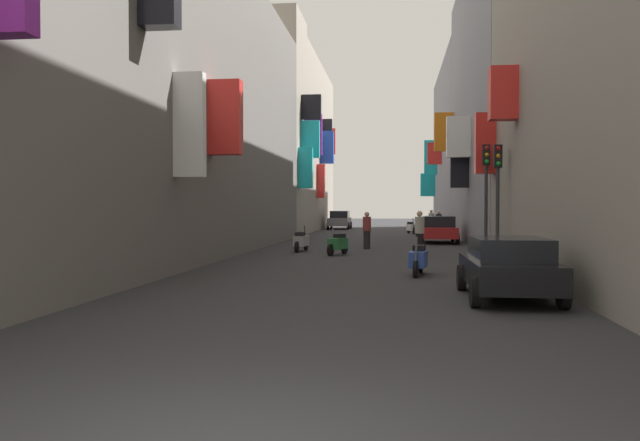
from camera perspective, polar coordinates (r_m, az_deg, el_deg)
ground_plane at (r=35.01m, az=4.57°, el=-1.98°), size 140.00×140.00×0.00m
building_left_near at (r=24.99m, az=-15.51°, el=10.76°), size 7.11×35.79×12.24m
building_left_mid_a at (r=44.51m, az=-5.40°, el=8.29°), size 7.32×4.95×14.88m
building_left_mid_b at (r=56.30m, az=-2.84°, el=6.40°), size 7.11×19.26×14.05m
building_right_mid_b at (r=36.45m, az=17.48°, el=9.94°), size 7.24×18.44×15.04m
building_right_far at (r=55.43m, az=13.70°, el=6.21°), size 7.38×20.26×13.59m
parked_car_grey at (r=56.19m, az=1.75°, el=0.07°), size 1.91×4.45×1.57m
parked_car_red at (r=35.53m, az=10.38°, el=-0.73°), size 1.99×4.43×1.44m
parked_car_black at (r=14.29m, az=16.24°, el=-3.89°), size 1.84×3.97×1.32m
scooter_green at (r=26.26m, az=1.58°, el=-2.04°), size 0.78×1.78×1.13m
scooter_silver at (r=28.25m, az=-1.65°, el=-1.81°), size 0.58×1.99×1.13m
scooter_blue at (r=18.74m, az=8.66°, el=-3.38°), size 0.59×1.87×1.13m
scooter_white at (r=46.81m, az=8.04°, el=-0.61°), size 0.71×1.84×1.13m
pedestrian_crossing at (r=26.68m, az=8.77°, el=-1.08°), size 0.54×0.54×1.78m
pedestrian_near_left at (r=29.96m, az=4.16°, el=-0.88°), size 0.50×0.50×1.72m
pedestrian_near_right at (r=46.02m, az=9.78°, el=-0.14°), size 0.54×0.54×1.73m
pedestrian_mid_street at (r=43.53m, az=10.42°, el=-0.26°), size 0.44×0.44×1.68m
traffic_light_near_corner at (r=22.06m, az=15.40°, el=3.20°), size 0.26×0.34×4.00m
traffic_light_far_corner at (r=24.49m, az=14.44°, el=3.35°), size 0.26×0.34×4.23m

